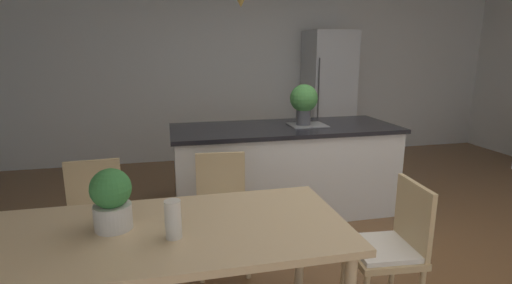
{
  "coord_description": "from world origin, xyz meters",
  "views": [
    {
      "loc": [
        -1.32,
        -2.58,
        1.63
      ],
      "look_at": [
        -0.74,
        -0.08,
        1.02
      ],
      "focal_mm": 26.87,
      "sensor_mm": 36.0,
      "label": 1
    }
  ],
  "objects_px": {
    "dining_table": "(157,241)",
    "chair_kitchen_end": "(391,246)",
    "refrigerator": "(328,96)",
    "potted_plant_on_island": "(304,101)",
    "chair_far_left": "(95,219)",
    "vase_on_dining_table": "(173,219)",
    "kitchen_island": "(284,168)",
    "potted_plant_on_table": "(112,199)",
    "chair_far_right": "(222,207)"
  },
  "relations": [
    {
      "from": "dining_table",
      "to": "chair_kitchen_end",
      "type": "relative_size",
      "value": 2.3
    },
    {
      "from": "refrigerator",
      "to": "potted_plant_on_island",
      "type": "bearing_deg",
      "value": -119.86
    },
    {
      "from": "chair_far_left",
      "to": "vase_on_dining_table",
      "type": "distance_m",
      "value": 1.13
    },
    {
      "from": "vase_on_dining_table",
      "to": "potted_plant_on_island",
      "type": "bearing_deg",
      "value": 53.79
    },
    {
      "from": "chair_far_left",
      "to": "refrigerator",
      "type": "xyz_separation_m",
      "value": [
        2.93,
        2.74,
        0.49
      ]
    },
    {
      "from": "chair_kitchen_end",
      "to": "vase_on_dining_table",
      "type": "relative_size",
      "value": 4.49
    },
    {
      "from": "chair_kitchen_end",
      "to": "kitchen_island",
      "type": "bearing_deg",
      "value": 95.0
    },
    {
      "from": "chair_kitchen_end",
      "to": "refrigerator",
      "type": "relative_size",
      "value": 0.45
    },
    {
      "from": "potted_plant_on_table",
      "to": "potted_plant_on_island",
      "type": "bearing_deg",
      "value": 45.21
    },
    {
      "from": "kitchen_island",
      "to": "refrigerator",
      "type": "distance_m",
      "value": 2.29
    },
    {
      "from": "chair_far_left",
      "to": "potted_plant_on_island",
      "type": "height_order",
      "value": "potted_plant_on_island"
    },
    {
      "from": "chair_far_right",
      "to": "potted_plant_on_island",
      "type": "height_order",
      "value": "potted_plant_on_island"
    },
    {
      "from": "chair_far_right",
      "to": "chair_far_left",
      "type": "xyz_separation_m",
      "value": [
        -0.91,
        0.0,
        0.0
      ]
    },
    {
      "from": "potted_plant_on_island",
      "to": "chair_kitchen_end",
      "type": "bearing_deg",
      "value": -91.47
    },
    {
      "from": "potted_plant_on_island",
      "to": "vase_on_dining_table",
      "type": "height_order",
      "value": "potted_plant_on_island"
    },
    {
      "from": "chair_kitchen_end",
      "to": "refrigerator",
      "type": "height_order",
      "value": "refrigerator"
    },
    {
      "from": "chair_far_left",
      "to": "refrigerator",
      "type": "height_order",
      "value": "refrigerator"
    },
    {
      "from": "chair_far_right",
      "to": "potted_plant_on_island",
      "type": "distance_m",
      "value": 1.47
    },
    {
      "from": "chair_far_left",
      "to": "chair_far_right",
      "type": "bearing_deg",
      "value": -0.0
    },
    {
      "from": "dining_table",
      "to": "chair_far_left",
      "type": "height_order",
      "value": "chair_far_left"
    },
    {
      "from": "dining_table",
      "to": "kitchen_island",
      "type": "bearing_deg",
      "value": 54.4
    },
    {
      "from": "vase_on_dining_table",
      "to": "dining_table",
      "type": "bearing_deg",
      "value": 129.26
    },
    {
      "from": "potted_plant_on_island",
      "to": "potted_plant_on_table",
      "type": "height_order",
      "value": "potted_plant_on_island"
    },
    {
      "from": "potted_plant_on_island",
      "to": "chair_far_left",
      "type": "bearing_deg",
      "value": -154.49
    },
    {
      "from": "chair_far_right",
      "to": "dining_table",
      "type": "bearing_deg",
      "value": -119.15
    },
    {
      "from": "chair_far_left",
      "to": "kitchen_island",
      "type": "height_order",
      "value": "kitchen_island"
    },
    {
      "from": "refrigerator",
      "to": "chair_far_right",
      "type": "bearing_deg",
      "value": -126.42
    },
    {
      "from": "chair_far_left",
      "to": "chair_kitchen_end",
      "type": "xyz_separation_m",
      "value": [
        1.82,
        -0.82,
        0.0
      ]
    },
    {
      "from": "chair_far_left",
      "to": "vase_on_dining_table",
      "type": "height_order",
      "value": "vase_on_dining_table"
    },
    {
      "from": "vase_on_dining_table",
      "to": "refrigerator",
      "type": "bearing_deg",
      "value": 56.88
    },
    {
      "from": "chair_far_right",
      "to": "chair_kitchen_end",
      "type": "height_order",
      "value": "same"
    },
    {
      "from": "chair_kitchen_end",
      "to": "refrigerator",
      "type": "xyz_separation_m",
      "value": [
        1.11,
        3.56,
        0.49
      ]
    },
    {
      "from": "vase_on_dining_table",
      "to": "chair_far_right",
      "type": "bearing_deg",
      "value": 68.3
    },
    {
      "from": "refrigerator",
      "to": "kitchen_island",
      "type": "bearing_deg",
      "value": -124.16
    },
    {
      "from": "potted_plant_on_island",
      "to": "vase_on_dining_table",
      "type": "bearing_deg",
      "value": -126.21
    },
    {
      "from": "refrigerator",
      "to": "potted_plant_on_island",
      "type": "relative_size",
      "value": 4.66
    },
    {
      "from": "chair_far_right",
      "to": "chair_far_left",
      "type": "relative_size",
      "value": 1.0
    },
    {
      "from": "dining_table",
      "to": "chair_far_right",
      "type": "bearing_deg",
      "value": 60.85
    },
    {
      "from": "vase_on_dining_table",
      "to": "potted_plant_on_table",
      "type": "bearing_deg",
      "value": 150.21
    },
    {
      "from": "chair_far_right",
      "to": "potted_plant_on_island",
      "type": "xyz_separation_m",
      "value": [
        0.96,
        0.89,
        0.68
      ]
    },
    {
      "from": "potted_plant_on_island",
      "to": "dining_table",
      "type": "bearing_deg",
      "value": -129.67
    },
    {
      "from": "chair_far_left",
      "to": "vase_on_dining_table",
      "type": "relative_size",
      "value": 4.49
    },
    {
      "from": "potted_plant_on_table",
      "to": "refrigerator",
      "type": "bearing_deg",
      "value": 52.37
    },
    {
      "from": "dining_table",
      "to": "vase_on_dining_table",
      "type": "bearing_deg",
      "value": -50.74
    },
    {
      "from": "dining_table",
      "to": "vase_on_dining_table",
      "type": "distance_m",
      "value": 0.21
    },
    {
      "from": "kitchen_island",
      "to": "refrigerator",
      "type": "xyz_separation_m",
      "value": [
        1.26,
        1.85,
        0.5
      ]
    },
    {
      "from": "kitchen_island",
      "to": "potted_plant_on_table",
      "type": "xyz_separation_m",
      "value": [
        -1.43,
        -1.64,
        0.44
      ]
    },
    {
      "from": "chair_far_left",
      "to": "potted_plant_on_table",
      "type": "xyz_separation_m",
      "value": [
        0.24,
        -0.75,
        0.42
      ]
    },
    {
      "from": "chair_kitchen_end",
      "to": "potted_plant_on_table",
      "type": "bearing_deg",
      "value": 177.48
    },
    {
      "from": "chair_kitchen_end",
      "to": "refrigerator",
      "type": "distance_m",
      "value": 3.76
    }
  ]
}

